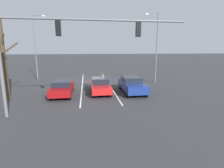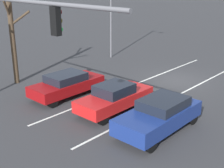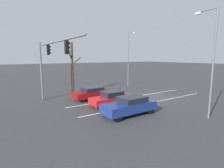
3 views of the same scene
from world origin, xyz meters
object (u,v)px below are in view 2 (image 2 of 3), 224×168
car_maroon_rightlane_front (67,84)px  car_red_midlane_front (115,97)px  street_lamp_right_shoulder (112,0)px  bare_tree_near (12,30)px  car_navy_leftlane_front (159,115)px

car_maroon_rightlane_front → car_red_midlane_front: bearing=-174.6°
car_red_midlane_front → car_maroon_rightlane_front: bearing=5.4°
car_red_midlane_front → car_maroon_rightlane_front: size_ratio=1.00×
car_maroon_rightlane_front → street_lamp_right_shoulder: street_lamp_right_shoulder is taller
street_lamp_right_shoulder → bare_tree_near: street_lamp_right_shoulder is taller
car_red_midlane_front → car_maroon_rightlane_front: (3.59, 0.34, -0.01)m
car_navy_leftlane_front → bare_tree_near: size_ratio=0.69×
car_red_midlane_front → bare_tree_near: (8.09, 1.04, 2.82)m
bare_tree_near → car_red_midlane_front: bearing=-172.7°
car_navy_leftlane_front → car_maroon_rightlane_front: bearing=-0.1°
car_navy_leftlane_front → car_maroon_rightlane_front: 6.72m
car_navy_leftlane_front → car_red_midlane_front: (3.13, -0.35, -0.05)m
car_navy_leftlane_front → bare_tree_near: bearing=3.5°
car_maroon_rightlane_front → bare_tree_near: bearing=8.8°
car_red_midlane_front → car_maroon_rightlane_front: car_red_midlane_front is taller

